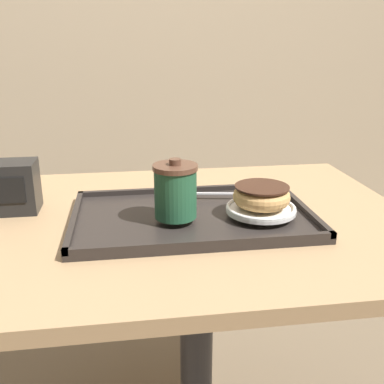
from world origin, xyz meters
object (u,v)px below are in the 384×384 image
(coffee_cup_front, at_px, (175,191))
(napkin_dispenser, at_px, (16,187))
(spoon, at_px, (186,192))
(donut_chocolate_glazed, at_px, (262,196))

(coffee_cup_front, bearing_deg, napkin_dispenser, 156.85)
(spoon, xyz_separation_m, napkin_dispenser, (-0.38, 0.01, 0.03))
(spoon, distance_m, napkin_dispenser, 0.38)
(spoon, height_order, napkin_dispenser, napkin_dispenser)
(donut_chocolate_glazed, relative_size, spoon, 0.75)
(coffee_cup_front, bearing_deg, donut_chocolate_glazed, 0.39)
(coffee_cup_front, relative_size, napkin_dispenser, 1.07)
(coffee_cup_front, height_order, napkin_dispenser, coffee_cup_front)
(donut_chocolate_glazed, bearing_deg, napkin_dispenser, 164.50)
(coffee_cup_front, relative_size, donut_chocolate_glazed, 1.02)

